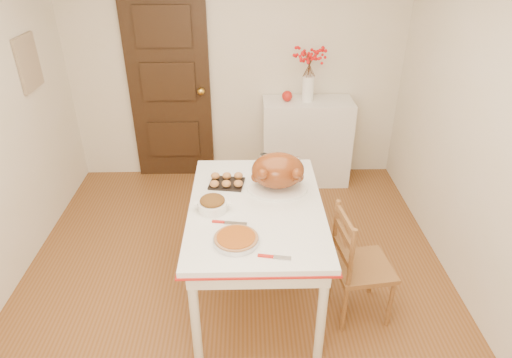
{
  "coord_description": "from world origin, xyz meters",
  "views": [
    {
      "loc": [
        0.1,
        -2.57,
        2.5
      ],
      "look_at": [
        0.16,
        0.04,
        1.01
      ],
      "focal_mm": 31.13,
      "sensor_mm": 36.0,
      "label": 1
    }
  ],
  "objects_px": {
    "pumpkin_pie": "(236,239)",
    "chair_oak": "(363,264)",
    "sideboard": "(306,142)",
    "kitchen_table": "(256,252)",
    "turkey_platter": "(278,172)"
  },
  "relations": [
    {
      "from": "pumpkin_pie",
      "to": "chair_oak",
      "type": "bearing_deg",
      "value": 14.49
    },
    {
      "from": "sideboard",
      "to": "pumpkin_pie",
      "type": "relative_size",
      "value": 3.34
    },
    {
      "from": "sideboard",
      "to": "kitchen_table",
      "type": "distance_m",
      "value": 1.88
    },
    {
      "from": "sideboard",
      "to": "kitchen_table",
      "type": "bearing_deg",
      "value": -108.03
    },
    {
      "from": "chair_oak",
      "to": "pumpkin_pie",
      "type": "relative_size",
      "value": 3.15
    },
    {
      "from": "sideboard",
      "to": "chair_oak",
      "type": "bearing_deg",
      "value": -85.27
    },
    {
      "from": "chair_oak",
      "to": "turkey_platter",
      "type": "bearing_deg",
      "value": 48.47
    },
    {
      "from": "kitchen_table",
      "to": "turkey_platter",
      "type": "height_order",
      "value": "turkey_platter"
    },
    {
      "from": "kitchen_table",
      "to": "chair_oak",
      "type": "height_order",
      "value": "chair_oak"
    },
    {
      "from": "turkey_platter",
      "to": "pumpkin_pie",
      "type": "height_order",
      "value": "turkey_platter"
    },
    {
      "from": "kitchen_table",
      "to": "chair_oak",
      "type": "xyz_separation_m",
      "value": [
        0.75,
        -0.18,
        0.03
      ]
    },
    {
      "from": "chair_oak",
      "to": "turkey_platter",
      "type": "relative_size",
      "value": 1.99
    },
    {
      "from": "sideboard",
      "to": "kitchen_table",
      "type": "xyz_separation_m",
      "value": [
        -0.58,
        -1.79,
        -0.05
      ]
    },
    {
      "from": "kitchen_table",
      "to": "pumpkin_pie",
      "type": "height_order",
      "value": "pumpkin_pie"
    },
    {
      "from": "kitchen_table",
      "to": "pumpkin_pie",
      "type": "xyz_separation_m",
      "value": [
        -0.13,
        -0.41,
        0.44
      ]
    }
  ]
}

